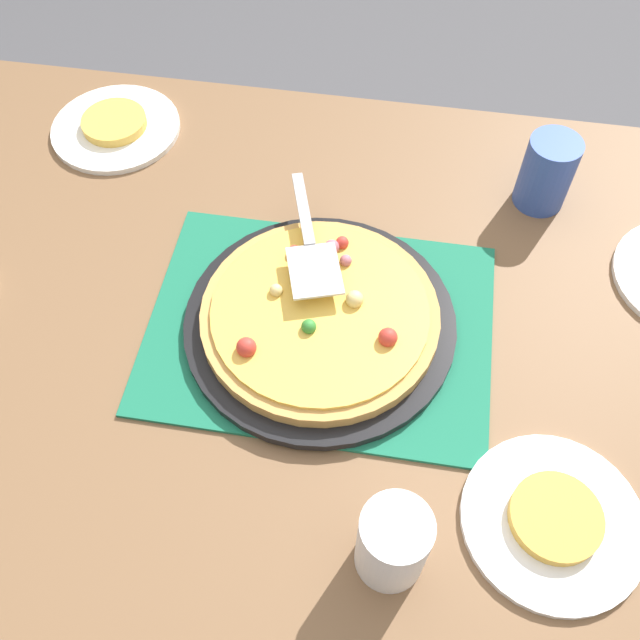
% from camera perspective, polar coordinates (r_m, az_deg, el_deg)
% --- Properties ---
extents(ground_plane, '(8.00, 8.00, 0.00)m').
position_cam_1_polar(ground_plane, '(1.69, -0.00, -14.71)').
color(ground_plane, '#4C4C51').
extents(dining_table, '(1.40, 1.00, 0.75)m').
position_cam_1_polar(dining_table, '(1.10, -0.00, -3.75)').
color(dining_table, brown).
rests_on(dining_table, ground_plane).
extents(placemat, '(0.48, 0.36, 0.01)m').
position_cam_1_polar(placemat, '(1.01, -0.00, -0.54)').
color(placemat, '#196B4C').
rests_on(placemat, dining_table).
extents(pizza_pan, '(0.38, 0.38, 0.01)m').
position_cam_1_polar(pizza_pan, '(1.00, -0.00, -0.22)').
color(pizza_pan, black).
rests_on(pizza_pan, placemat).
extents(pizza, '(0.33, 0.33, 0.05)m').
position_cam_1_polar(pizza, '(0.98, 0.00, 0.45)').
color(pizza, tan).
rests_on(pizza, pizza_pan).
extents(plate_near_left, '(0.22, 0.22, 0.01)m').
position_cam_1_polar(plate_near_left, '(0.92, 18.11, -15.04)').
color(plate_near_left, white).
rests_on(plate_near_left, dining_table).
extents(plate_far_right, '(0.22, 0.22, 0.01)m').
position_cam_1_polar(plate_far_right, '(1.32, -16.00, 14.53)').
color(plate_far_right, white).
rests_on(plate_far_right, dining_table).
extents(served_slice_left, '(0.11, 0.11, 0.02)m').
position_cam_1_polar(served_slice_left, '(0.91, 18.33, -14.76)').
color(served_slice_left, gold).
rests_on(served_slice_left, plate_near_left).
extents(served_slice_right, '(0.11, 0.11, 0.02)m').
position_cam_1_polar(served_slice_right, '(1.31, -16.14, 14.95)').
color(served_slice_right, '#EAB747').
rests_on(served_slice_right, plate_far_right).
extents(cup_near, '(0.08, 0.08, 0.12)m').
position_cam_1_polar(cup_near, '(1.17, 17.68, 11.17)').
color(cup_near, '#3351AD').
rests_on(cup_near, dining_table).
extents(cup_far, '(0.08, 0.08, 0.12)m').
position_cam_1_polar(cup_far, '(0.82, 5.84, -17.33)').
color(cup_far, white).
rests_on(cup_far, dining_table).
extents(pizza_server, '(0.11, 0.23, 0.01)m').
position_cam_1_polar(pizza_server, '(1.01, -0.83, 6.09)').
color(pizza_server, silver).
rests_on(pizza_server, pizza).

